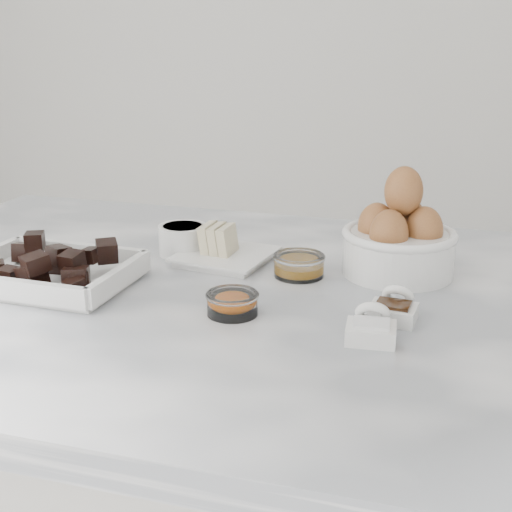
{
  "coord_description": "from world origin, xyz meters",
  "views": [
    {
      "loc": [
        0.29,
        -0.86,
        1.29
      ],
      "look_at": [
        0.02,
        0.03,
        0.98
      ],
      "focal_mm": 50.0,
      "sensor_mm": 36.0,
      "label": 1
    }
  ],
  "objects_px": {
    "honey_bowl": "(299,265)",
    "zest_bowl": "(232,302)",
    "vanilla_spoon": "(394,308)",
    "salt_spoon": "(371,327)",
    "egg_bowl": "(399,240)",
    "chocolate_dish": "(49,267)",
    "sugar_ramekin": "(183,238)",
    "butter_plate": "(224,250)"
  },
  "relations": [
    {
      "from": "chocolate_dish",
      "to": "butter_plate",
      "type": "height_order",
      "value": "chocolate_dish"
    },
    {
      "from": "salt_spoon",
      "to": "chocolate_dish",
      "type": "bearing_deg",
      "value": 173.17
    },
    {
      "from": "zest_bowl",
      "to": "vanilla_spoon",
      "type": "relative_size",
      "value": 0.94
    },
    {
      "from": "zest_bowl",
      "to": "vanilla_spoon",
      "type": "xyz_separation_m",
      "value": [
        0.19,
        0.04,
        -0.0
      ]
    },
    {
      "from": "butter_plate",
      "to": "salt_spoon",
      "type": "relative_size",
      "value": 2.06
    },
    {
      "from": "chocolate_dish",
      "to": "sugar_ramekin",
      "type": "relative_size",
      "value": 3.04
    },
    {
      "from": "vanilla_spoon",
      "to": "salt_spoon",
      "type": "bearing_deg",
      "value": -106.01
    },
    {
      "from": "sugar_ramekin",
      "to": "salt_spoon",
      "type": "relative_size",
      "value": 1.06
    },
    {
      "from": "butter_plate",
      "to": "honey_bowl",
      "type": "bearing_deg",
      "value": -13.8
    },
    {
      "from": "sugar_ramekin",
      "to": "vanilla_spoon",
      "type": "xyz_separation_m",
      "value": [
        0.35,
        -0.17,
        -0.01
      ]
    },
    {
      "from": "salt_spoon",
      "to": "vanilla_spoon",
      "type": "bearing_deg",
      "value": 73.99
    },
    {
      "from": "sugar_ramekin",
      "to": "honey_bowl",
      "type": "xyz_separation_m",
      "value": [
        0.2,
        -0.05,
        -0.01
      ]
    },
    {
      "from": "zest_bowl",
      "to": "sugar_ramekin",
      "type": "bearing_deg",
      "value": 125.94
    },
    {
      "from": "sugar_ramekin",
      "to": "vanilla_spoon",
      "type": "bearing_deg",
      "value": -25.67
    },
    {
      "from": "sugar_ramekin",
      "to": "zest_bowl",
      "type": "xyz_separation_m",
      "value": [
        0.15,
        -0.21,
        -0.01
      ]
    },
    {
      "from": "chocolate_dish",
      "to": "butter_plate",
      "type": "relative_size",
      "value": 1.57
    },
    {
      "from": "vanilla_spoon",
      "to": "zest_bowl",
      "type": "bearing_deg",
      "value": -167.7
    },
    {
      "from": "sugar_ramekin",
      "to": "zest_bowl",
      "type": "bearing_deg",
      "value": -54.06
    },
    {
      "from": "vanilla_spoon",
      "to": "butter_plate",
      "type": "bearing_deg",
      "value": 151.31
    },
    {
      "from": "vanilla_spoon",
      "to": "egg_bowl",
      "type": "bearing_deg",
      "value": 94.78
    },
    {
      "from": "sugar_ramekin",
      "to": "honey_bowl",
      "type": "bearing_deg",
      "value": -13.6
    },
    {
      "from": "vanilla_spoon",
      "to": "salt_spoon",
      "type": "distance_m",
      "value": 0.07
    },
    {
      "from": "chocolate_dish",
      "to": "salt_spoon",
      "type": "distance_m",
      "value": 0.46
    },
    {
      "from": "zest_bowl",
      "to": "salt_spoon",
      "type": "relative_size",
      "value": 0.93
    },
    {
      "from": "butter_plate",
      "to": "sugar_ramekin",
      "type": "relative_size",
      "value": 1.94
    },
    {
      "from": "chocolate_dish",
      "to": "zest_bowl",
      "type": "distance_m",
      "value": 0.28
    },
    {
      "from": "sugar_ramekin",
      "to": "zest_bowl",
      "type": "distance_m",
      "value": 0.26
    },
    {
      "from": "egg_bowl",
      "to": "salt_spoon",
      "type": "bearing_deg",
      "value": -91.13
    },
    {
      "from": "butter_plate",
      "to": "honey_bowl",
      "type": "distance_m",
      "value": 0.13
    },
    {
      "from": "butter_plate",
      "to": "zest_bowl",
      "type": "height_order",
      "value": "butter_plate"
    },
    {
      "from": "egg_bowl",
      "to": "honey_bowl",
      "type": "bearing_deg",
      "value": -159.16
    },
    {
      "from": "salt_spoon",
      "to": "egg_bowl",
      "type": "bearing_deg",
      "value": 88.87
    },
    {
      "from": "egg_bowl",
      "to": "honey_bowl",
      "type": "distance_m",
      "value": 0.15
    },
    {
      "from": "honey_bowl",
      "to": "zest_bowl",
      "type": "bearing_deg",
      "value": -106.14
    },
    {
      "from": "sugar_ramekin",
      "to": "butter_plate",
      "type": "bearing_deg",
      "value": -13.27
    },
    {
      "from": "zest_bowl",
      "to": "vanilla_spoon",
      "type": "height_order",
      "value": "vanilla_spoon"
    },
    {
      "from": "butter_plate",
      "to": "egg_bowl",
      "type": "height_order",
      "value": "egg_bowl"
    },
    {
      "from": "egg_bowl",
      "to": "honey_bowl",
      "type": "xyz_separation_m",
      "value": [
        -0.13,
        -0.05,
        -0.03
      ]
    },
    {
      "from": "egg_bowl",
      "to": "zest_bowl",
      "type": "height_order",
      "value": "egg_bowl"
    },
    {
      "from": "sugar_ramekin",
      "to": "egg_bowl",
      "type": "xyz_separation_m",
      "value": [
        0.33,
        0.0,
        0.03
      ]
    },
    {
      "from": "butter_plate",
      "to": "vanilla_spoon",
      "type": "bearing_deg",
      "value": -28.69
    },
    {
      "from": "egg_bowl",
      "to": "chocolate_dish",
      "type": "bearing_deg",
      "value": -158.55
    }
  ]
}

